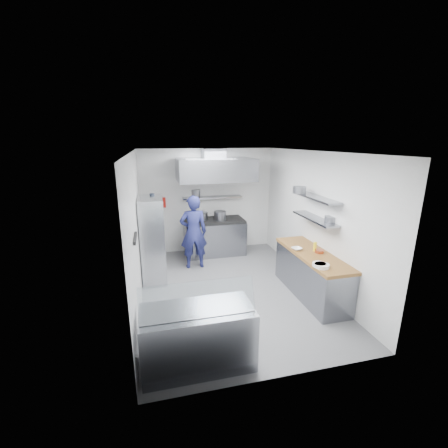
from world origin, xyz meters
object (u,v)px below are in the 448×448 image
object	(u,v)px
gas_range	(215,238)
wire_rack	(153,240)
chef	(194,232)
display_case	(198,337)

from	to	relation	value
gas_range	wire_rack	xyz separation A→B (m)	(-1.63, -1.24, 0.48)
chef	wire_rack	xyz separation A→B (m)	(-0.96, -0.46, 0.04)
display_case	chef	bearing A→B (deg)	82.68
chef	gas_range	bearing A→B (deg)	-130.14
gas_range	wire_rack	size ratio (longest dim) A/B	0.86
gas_range	chef	xyz separation A→B (m)	(-0.67, -0.78, 0.44)
display_case	gas_range	bearing A→B (deg)	74.98
gas_range	chef	size ratio (longest dim) A/B	0.90
gas_range	chef	distance (m)	1.12
gas_range	wire_rack	distance (m)	2.10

